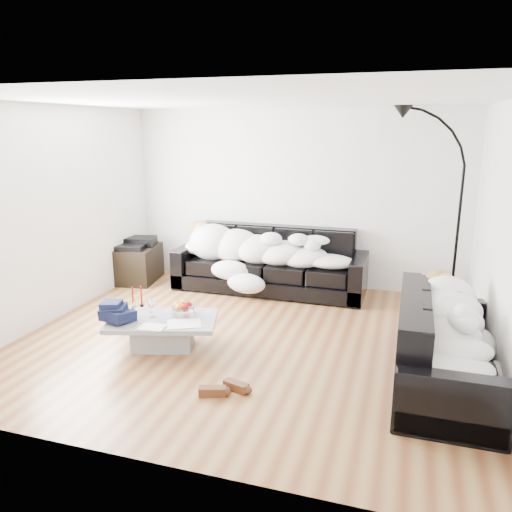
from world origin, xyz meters
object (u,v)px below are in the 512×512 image
(wine_glass_b, at_px, (136,309))
(sleeper_back, at_px, (269,247))
(shoes, at_px, (224,388))
(candle_right, at_px, (141,296))
(coffee_table, at_px, (163,333))
(fruit_bowl, at_px, (183,308))
(sleeper_right, at_px, (448,319))
(av_cabinet, at_px, (139,264))
(sofa_back, at_px, (270,260))
(wine_glass_a, at_px, (151,306))
(sofa_right, at_px, (446,342))
(wine_glass_c, at_px, (152,309))
(candle_left, at_px, (133,298))
(floor_lamp, at_px, (459,222))
(stereo, at_px, (137,243))

(wine_glass_b, bearing_deg, sleeper_back, 68.72)
(shoes, bearing_deg, candle_right, 138.11)
(coffee_table, bearing_deg, fruit_bowl, 48.02)
(sleeper_right, height_order, av_cabinet, sleeper_right)
(sofa_back, xyz_separation_m, shoes, (0.41, -2.98, -0.40))
(wine_glass_a, height_order, shoes, wine_glass_a)
(sofa_right, xyz_separation_m, coffee_table, (-2.87, -0.10, -0.24))
(sofa_back, xyz_separation_m, wine_glass_c, (-0.69, -2.26, -0.02))
(coffee_table, bearing_deg, wine_glass_b, -176.91)
(coffee_table, height_order, shoes, coffee_table)
(candle_right, bearing_deg, sofa_back, 64.25)
(coffee_table, height_order, wine_glass_b, wine_glass_b)
(wine_glass_b, bearing_deg, fruit_bowl, 22.84)
(candle_left, bearing_deg, floor_lamp, 31.37)
(sleeper_right, xyz_separation_m, wine_glass_c, (-2.99, -0.09, -0.20))
(sofa_right, bearing_deg, wine_glass_b, 92.07)
(sleeper_back, distance_m, sleeper_right, 3.13)
(candle_left, bearing_deg, wine_glass_a, -10.28)
(coffee_table, xyz_separation_m, av_cabinet, (-1.51, 2.10, 0.10))
(sofa_right, relative_size, sleeper_back, 0.86)
(sleeper_right, xyz_separation_m, wine_glass_a, (-3.08, 0.03, -0.22))
(fruit_bowl, xyz_separation_m, av_cabinet, (-1.67, 1.91, -0.14))
(coffee_table, bearing_deg, candle_left, 159.00)
(fruit_bowl, distance_m, floor_lamp, 3.68)
(wine_glass_b, bearing_deg, coffee_table, 3.09)
(wine_glass_c, bearing_deg, candle_right, 136.52)
(sofa_back, bearing_deg, candle_right, -115.75)
(candle_left, bearing_deg, coffee_table, -21.00)
(wine_glass_b, height_order, stereo, stereo)
(coffee_table, height_order, stereo, stereo)
(fruit_bowl, relative_size, candle_right, 1.03)
(sofa_right, bearing_deg, shoes, 113.03)
(sleeper_back, xyz_separation_m, wine_glass_a, (-0.77, -2.09, -0.24))
(wine_glass_b, distance_m, candle_left, 0.24)
(coffee_table, bearing_deg, stereo, 125.77)
(fruit_bowl, distance_m, wine_glass_a, 0.37)
(sleeper_back, relative_size, candle_left, 9.09)
(sofa_back, distance_m, wine_glass_b, 2.44)
(wine_glass_a, distance_m, candle_right, 0.25)
(fruit_bowl, height_order, wine_glass_a, wine_glass_a)
(candle_right, relative_size, av_cabinet, 0.31)
(sofa_right, xyz_separation_m, fruit_bowl, (-2.70, 0.08, 0.00))
(sofa_right, relative_size, candle_right, 8.22)
(wine_glass_a, bearing_deg, sofa_right, -0.58)
(sleeper_back, xyz_separation_m, floor_lamp, (2.51, 0.10, 0.49))
(shoes, relative_size, stereo, 0.93)
(shoes, relative_size, av_cabinet, 0.52)
(sleeper_right, xyz_separation_m, fruit_bowl, (-2.70, 0.08, -0.22))
(candle_right, distance_m, stereo, 2.14)
(sleeper_right, height_order, shoes, sleeper_right)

